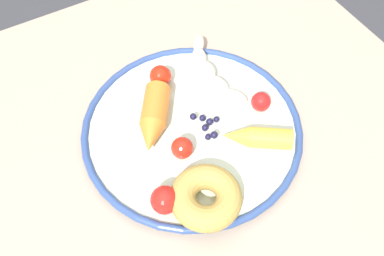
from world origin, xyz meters
The scene contains 11 objects.
dining_table centered at (0.00, 0.00, 0.65)m, with size 0.90×0.72×0.77m.
plate centered at (0.04, -0.03, 0.78)m, with size 0.35×0.35×0.02m.
banana centered at (0.12, 0.05, 0.79)m, with size 0.06×0.18×0.03m.
carrot_orange centered at (-0.01, 0.01, 0.80)m, with size 0.10×0.12×0.04m.
carrot_yellow centered at (0.11, -0.10, 0.80)m, with size 0.11×0.09×0.03m.
donut centered at (-0.01, -0.15, 0.80)m, with size 0.10×0.10×0.04m, color #B19045.
blueberry_pile centered at (0.06, -0.04, 0.79)m, with size 0.04×0.06×0.02m.
tomato_near centered at (0.15, -0.05, 0.80)m, with size 0.03×0.03×0.03m, color red.
tomato_mid centered at (0.00, -0.06, 0.80)m, with size 0.03×0.03×0.03m, color red.
tomato_far centered at (0.04, 0.08, 0.80)m, with size 0.04×0.04×0.04m, color red.
tomato_extra centered at (-0.06, -0.13, 0.80)m, with size 0.04×0.04×0.04m, color red.
Camera 1 is at (-0.16, -0.37, 1.35)m, focal length 40.49 mm.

